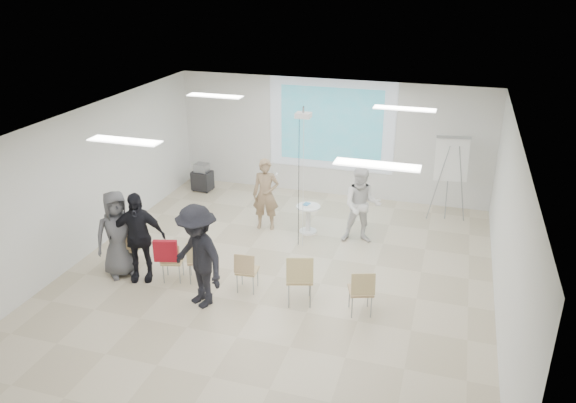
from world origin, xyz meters
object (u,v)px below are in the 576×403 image
(pedestal_table, at_px, (308,217))
(laptop, at_px, (199,257))
(audience_mid, at_px, (198,250))
(chair_left_inner, at_px, (198,257))
(flipchart_easel, at_px, (452,159))
(av_cart, at_px, (202,178))
(chair_center, at_px, (246,269))
(audience_left, at_px, (137,231))
(chair_left_mid, at_px, (171,259))
(player_left, at_px, (266,190))
(chair_right_inner, at_px, (300,276))
(player_right, at_px, (362,201))
(chair_far_left, at_px, (128,242))
(chair_right_far, at_px, (362,289))
(audience_outer, at_px, (117,229))

(pedestal_table, xyz_separation_m, laptop, (-1.44, -2.58, 0.10))
(audience_mid, bearing_deg, chair_left_inner, 147.56)
(flipchart_easel, bearing_deg, av_cart, 170.56)
(chair_left_inner, bearing_deg, chair_center, -28.45)
(laptop, distance_m, audience_left, 1.24)
(audience_left, xyz_separation_m, audience_mid, (1.46, -0.47, 0.06))
(chair_left_mid, relative_size, audience_left, 0.40)
(chair_center, bearing_deg, pedestal_table, 76.43)
(player_left, relative_size, av_cart, 2.49)
(chair_right_inner, relative_size, laptop, 3.13)
(flipchart_easel, distance_m, av_cart, 6.37)
(pedestal_table, distance_m, flipchart_easel, 3.51)
(chair_center, relative_size, flipchart_easel, 0.39)
(audience_left, bearing_deg, flipchart_easel, 22.01)
(chair_left_inner, relative_size, flipchart_easel, 0.42)
(player_right, relative_size, audience_mid, 0.88)
(player_left, xyz_separation_m, chair_far_left, (-1.92, -2.61, -0.33))
(chair_left_mid, height_order, flipchart_easel, flipchart_easel)
(pedestal_table, bearing_deg, chair_far_left, -137.55)
(chair_far_left, height_order, chair_right_inner, chair_far_left)
(chair_right_inner, xyz_separation_m, flipchart_easel, (2.29, 4.47, 0.91))
(chair_far_left, xyz_separation_m, chair_left_inner, (1.49, -0.01, -0.09))
(chair_left_inner, bearing_deg, pedestal_table, 38.05)
(chair_far_left, relative_size, chair_right_inner, 1.02)
(chair_right_far, xyz_separation_m, audience_mid, (-2.76, -0.48, 0.56))
(player_left, distance_m, chair_right_inner, 3.27)
(audience_outer, bearing_deg, chair_right_far, -45.87)
(chair_center, bearing_deg, chair_left_mid, 177.85)
(player_left, height_order, laptop, player_left)
(chair_far_left, height_order, audience_mid, audience_mid)
(chair_far_left, distance_m, chair_center, 2.48)
(chair_far_left, height_order, flipchart_easel, flipchart_easel)
(chair_left_inner, distance_m, av_cart, 4.75)
(pedestal_table, relative_size, audience_outer, 0.34)
(laptop, bearing_deg, chair_right_inner, 147.64)
(chair_left_inner, distance_m, audience_left, 1.23)
(chair_left_mid, xyz_separation_m, chair_center, (1.46, 0.07, -0.00))
(chair_right_far, height_order, laptop, chair_right_far)
(chair_far_left, bearing_deg, laptop, 14.50)
(av_cart, bearing_deg, player_right, -16.43)
(chair_right_far, xyz_separation_m, laptop, (-3.15, 0.29, -0.05))
(chair_left_mid, height_order, audience_outer, audience_outer)
(chair_right_far, bearing_deg, chair_left_inner, 157.19)
(chair_right_far, relative_size, audience_mid, 0.40)
(laptop, bearing_deg, chair_center, 146.78)
(chair_left_mid, height_order, audience_mid, audience_mid)
(chair_left_mid, height_order, chair_center, chair_left_mid)
(pedestal_table, relative_size, chair_left_mid, 0.82)
(player_right, height_order, chair_left_mid, player_right)
(audience_left, bearing_deg, av_cart, 83.07)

